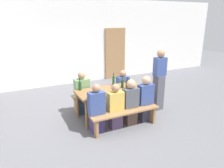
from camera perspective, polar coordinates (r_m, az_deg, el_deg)
ground_plane at (r=5.69m, az=0.00°, el=-8.68°), size 24.00×24.00×0.00m
back_wall at (r=8.40m, az=-10.72°, el=10.98°), size 14.00×0.20×3.20m
wooden_door at (r=9.00m, az=0.88°, el=8.16°), size 0.90×0.06×2.10m
tasting_table at (r=5.43m, az=0.00°, el=-2.36°), size 1.81×0.81×0.75m
bench_near at (r=4.98m, az=3.65°, el=-8.28°), size 1.71×0.30×0.45m
bench_far at (r=6.14m, az=-2.93°, el=-3.14°), size 1.71×0.30×0.45m
wine_bottle_0 at (r=5.71m, az=0.41°, el=0.93°), size 0.07×0.07×0.35m
wine_bottle_1 at (r=5.47m, az=4.08°, el=-0.12°), size 0.08×0.08×0.30m
wine_bottle_2 at (r=5.54m, az=2.80°, el=0.15°), size 0.07×0.07×0.31m
wine_bottle_3 at (r=5.39m, az=-8.62°, el=-0.49°), size 0.08×0.08×0.32m
wine_glass_0 at (r=5.81m, az=5.45°, el=0.90°), size 0.06×0.06×0.16m
wine_glass_1 at (r=4.78m, az=-6.21°, el=-2.50°), size 0.07×0.07×0.19m
seated_guest_near_0 at (r=4.76m, az=-4.15°, el=-6.98°), size 0.36×0.24×1.15m
seated_guest_near_1 at (r=4.95m, az=0.92°, el=-6.33°), size 0.37×0.24×1.08m
seated_guest_near_2 at (r=5.12m, az=5.02°, el=-5.14°), size 0.37×0.24×1.13m
seated_guest_near_3 at (r=5.34m, az=8.97°, el=-4.20°), size 0.38×0.24×1.16m
seated_guest_far_0 at (r=5.74m, az=-8.01°, el=-2.69°), size 0.40×0.24×1.16m
seated_guest_far_1 at (r=6.22m, az=2.87°, el=-1.31°), size 0.35×0.24×1.07m
standing_host at (r=6.00m, az=12.53°, el=0.93°), size 0.32×0.24×1.70m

